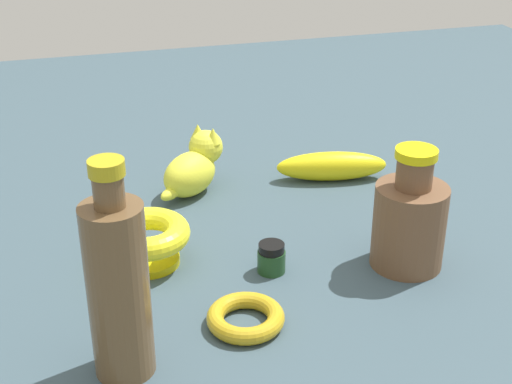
{
  "coord_description": "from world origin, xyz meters",
  "views": [
    {
      "loc": [
        -0.79,
        0.22,
        0.49
      ],
      "look_at": [
        0.0,
        0.0,
        0.09
      ],
      "focal_mm": 51.69,
      "sensor_mm": 36.0,
      "label": 1
    }
  ],
  "objects_px": {
    "banana": "(332,166)",
    "nail_polish_jar": "(271,258)",
    "bangle": "(246,318)",
    "bottle_short": "(409,220)",
    "bowl": "(147,237)",
    "bottle_tall": "(118,286)",
    "cat_figurine": "(194,166)"
  },
  "relations": [
    {
      "from": "banana",
      "to": "nail_polish_jar",
      "type": "distance_m",
      "value": 0.28
    },
    {
      "from": "nail_polish_jar",
      "to": "bangle",
      "type": "bearing_deg",
      "value": 148.86
    },
    {
      "from": "bottle_short",
      "to": "bangle",
      "type": "xyz_separation_m",
      "value": [
        -0.07,
        0.23,
        -0.05
      ]
    },
    {
      "from": "banana",
      "to": "bowl",
      "type": "xyz_separation_m",
      "value": [
        -0.17,
        0.31,
        0.01
      ]
    },
    {
      "from": "bangle",
      "to": "bowl",
      "type": "xyz_separation_m",
      "value": [
        0.16,
        0.08,
        0.03
      ]
    },
    {
      "from": "bangle",
      "to": "bottle_tall",
      "type": "xyz_separation_m",
      "value": [
        -0.04,
        0.14,
        0.09
      ]
    },
    {
      "from": "bowl",
      "to": "nail_polish_jar",
      "type": "bearing_deg",
      "value": -112.37
    },
    {
      "from": "bangle",
      "to": "banana",
      "type": "bearing_deg",
      "value": -34.64
    },
    {
      "from": "bangle",
      "to": "banana",
      "type": "height_order",
      "value": "banana"
    },
    {
      "from": "bangle",
      "to": "cat_figurine",
      "type": "distance_m",
      "value": 0.35
    },
    {
      "from": "bowl",
      "to": "bottle_tall",
      "type": "distance_m",
      "value": 0.21
    },
    {
      "from": "banana",
      "to": "bowl",
      "type": "bearing_deg",
      "value": -139.9
    },
    {
      "from": "bottle_short",
      "to": "bottle_tall",
      "type": "distance_m",
      "value": 0.38
    },
    {
      "from": "cat_figurine",
      "to": "banana",
      "type": "bearing_deg",
      "value": -94.54
    },
    {
      "from": "cat_figurine",
      "to": "bottle_tall",
      "type": "distance_m",
      "value": 0.42
    },
    {
      "from": "bottle_tall",
      "to": "nail_polish_jar",
      "type": "distance_m",
      "value": 0.25
    },
    {
      "from": "bowl",
      "to": "bangle",
      "type": "bearing_deg",
      "value": -151.81
    },
    {
      "from": "banana",
      "to": "bottle_short",
      "type": "bearing_deg",
      "value": -78.42
    },
    {
      "from": "banana",
      "to": "cat_figurine",
      "type": "xyz_separation_m",
      "value": [
        0.02,
        0.21,
        0.02
      ]
    },
    {
      "from": "bangle",
      "to": "nail_polish_jar",
      "type": "xyz_separation_m",
      "value": [
        0.1,
        -0.06,
        0.01
      ]
    },
    {
      "from": "cat_figurine",
      "to": "bowl",
      "type": "bearing_deg",
      "value": 152.51
    },
    {
      "from": "bottle_short",
      "to": "cat_figurine",
      "type": "distance_m",
      "value": 0.35
    },
    {
      "from": "nail_polish_jar",
      "to": "cat_figurine",
      "type": "bearing_deg",
      "value": 10.66
    },
    {
      "from": "cat_figurine",
      "to": "nail_polish_jar",
      "type": "height_order",
      "value": "cat_figurine"
    },
    {
      "from": "bangle",
      "to": "bowl",
      "type": "height_order",
      "value": "bowl"
    },
    {
      "from": "bangle",
      "to": "nail_polish_jar",
      "type": "height_order",
      "value": "nail_polish_jar"
    },
    {
      "from": "bangle",
      "to": "bottle_tall",
      "type": "height_order",
      "value": "bottle_tall"
    },
    {
      "from": "bottle_tall",
      "to": "nail_polish_jar",
      "type": "xyz_separation_m",
      "value": [
        0.14,
        -0.2,
        -0.08
      ]
    },
    {
      "from": "banana",
      "to": "cat_figurine",
      "type": "relative_size",
      "value": 1.51
    },
    {
      "from": "bowl",
      "to": "nail_polish_jar",
      "type": "distance_m",
      "value": 0.16
    },
    {
      "from": "bottle_short",
      "to": "bangle",
      "type": "distance_m",
      "value": 0.24
    },
    {
      "from": "bottle_short",
      "to": "banana",
      "type": "xyz_separation_m",
      "value": [
        0.26,
        0.0,
        -0.04
      ]
    }
  ]
}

